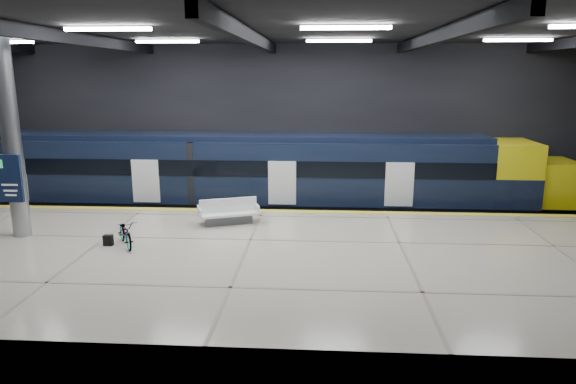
{
  "coord_description": "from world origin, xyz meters",
  "views": [
    {
      "loc": [
        2.32,
        -17.47,
        6.59
      ],
      "look_at": [
        1.12,
        1.5,
        2.2
      ],
      "focal_mm": 32.0,
      "sensor_mm": 36.0,
      "label": 1
    }
  ],
  "objects": [
    {
      "name": "bench",
      "position": [
        -1.08,
        0.86,
        1.44
      ],
      "size": [
        2.39,
        1.62,
        0.98
      ],
      "rotation": [
        0.0,
        0.0,
        0.35
      ],
      "color": "#595B60",
      "rests_on": "platform"
    },
    {
      "name": "safety_strip",
      "position": [
        0.0,
        2.75,
        1.11
      ],
      "size": [
        30.0,
        0.4,
        0.01
      ],
      "primitive_type": "cube",
      "color": "yellow",
      "rests_on": "platform"
    },
    {
      "name": "info_column",
      "position": [
        -8.0,
        -1.03,
        4.46
      ],
      "size": [
        0.9,
        0.78,
        6.9
      ],
      "color": "#9EA0A5",
      "rests_on": "platform"
    },
    {
      "name": "platform",
      "position": [
        0.0,
        -2.5,
        0.55
      ],
      "size": [
        30.0,
        11.0,
        1.1
      ],
      "primitive_type": "cube",
      "color": "#BDB59F",
      "rests_on": "ground"
    },
    {
      "name": "train",
      "position": [
        -0.51,
        5.5,
        2.06
      ],
      "size": [
        29.4,
        2.84,
        3.79
      ],
      "color": "black",
      "rests_on": "ground"
    },
    {
      "name": "room_shell",
      "position": [
        -0.0,
        0.0,
        5.72
      ],
      "size": [
        30.1,
        16.1,
        8.05
      ],
      "color": "black",
      "rests_on": "ground"
    },
    {
      "name": "bicycle",
      "position": [
        -3.97,
        -1.89,
        1.55
      ],
      "size": [
        1.41,
        1.77,
        0.9
      ],
      "primitive_type": "imported",
      "rotation": [
        0.0,
        0.0,
        0.55
      ],
      "color": "#99999E",
      "rests_on": "platform"
    },
    {
      "name": "rails",
      "position": [
        0.0,
        5.5,
        0.08
      ],
      "size": [
        30.0,
        1.52,
        0.16
      ],
      "color": "gray",
      "rests_on": "ground"
    },
    {
      "name": "ground",
      "position": [
        0.0,
        0.0,
        0.0
      ],
      "size": [
        30.0,
        30.0,
        0.0
      ],
      "primitive_type": "plane",
      "color": "black",
      "rests_on": "ground"
    },
    {
      "name": "pannier_bag",
      "position": [
        -4.57,
        -1.89,
        1.28
      ],
      "size": [
        0.3,
        0.18,
        0.35
      ],
      "primitive_type": "cube",
      "rotation": [
        0.0,
        0.0,
        -0.0
      ],
      "color": "black",
      "rests_on": "platform"
    }
  ]
}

